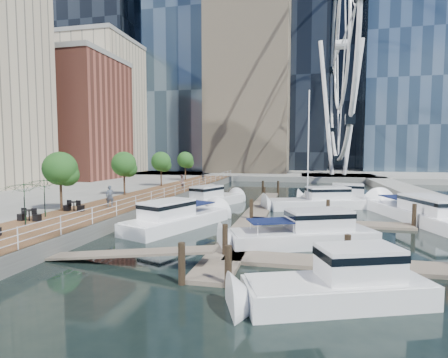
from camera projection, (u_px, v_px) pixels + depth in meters
ground at (184, 245)px, 21.03m from camera, size 520.00×520.00×0.00m
boardwalk at (150, 199)px, 37.52m from camera, size 6.00×60.00×1.00m
seawall at (176, 200)px, 36.88m from camera, size 0.25×60.00×1.00m
land_far at (281, 166)px, 120.29m from camera, size 200.00×114.00×1.00m
breakwater at (430, 201)px, 36.17m from camera, size 4.00×60.00×1.00m
pier at (338, 178)px, 68.61m from camera, size 14.00×12.00×1.00m
railing at (175, 190)px, 36.82m from camera, size 0.10×60.00×1.05m
floating_docks at (314, 213)px, 29.00m from camera, size 16.00×34.00×2.60m
midrise_condos at (31, 100)px, 53.29m from camera, size 19.00×67.00×28.00m
ferris_wheel at (341, 45)px, 66.62m from camera, size 5.80×45.60×47.80m
street_trees at (124, 164)px, 36.77m from camera, size 2.60×42.60×4.60m
cafe_tables at (10, 221)px, 21.21m from camera, size 2.50×13.70×0.74m
yacht_foreground at (302, 245)px, 20.89m from camera, size 9.89×6.02×2.15m
pedestrian_near at (110, 196)px, 29.12m from camera, size 0.78×0.71×1.80m
pedestrian_mid at (182, 182)px, 42.84m from camera, size 0.95×1.06×1.79m
pedestrian_far at (203, 176)px, 54.81m from camera, size 0.95×0.63×1.50m
moored_yachts at (314, 214)px, 31.65m from camera, size 25.01×30.48×11.50m
cafe_seating at (1, 206)px, 20.88m from camera, size 5.09×14.17×2.75m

